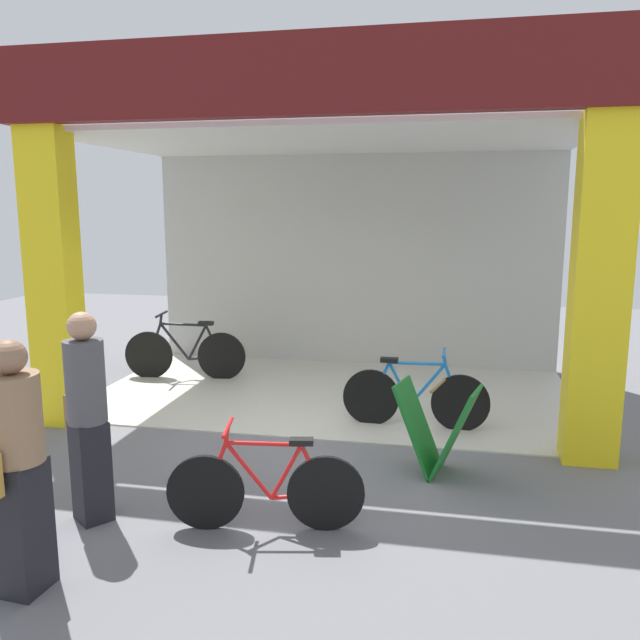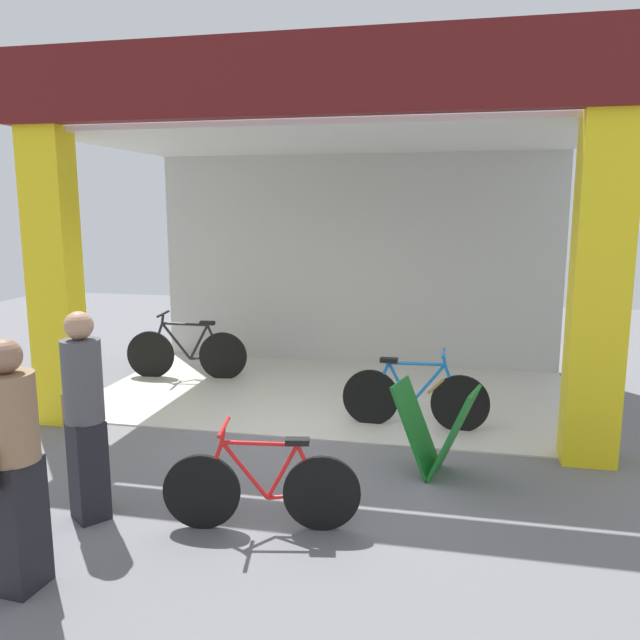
# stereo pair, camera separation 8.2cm
# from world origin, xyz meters

# --- Properties ---
(ground_plane) EXTENTS (20.37, 20.37, 0.00)m
(ground_plane) POSITION_xyz_m (0.00, 0.00, 0.00)
(ground_plane) COLOR slate
(ground_plane) RESTS_ON ground
(shop_facade) EXTENTS (6.39, 3.79, 4.06)m
(shop_facade) POSITION_xyz_m (0.00, 1.80, 2.18)
(shop_facade) COLOR beige
(shop_facade) RESTS_ON ground
(bicycle_inside_0) EXTENTS (1.64, 0.45, 0.90)m
(bicycle_inside_0) POSITION_xyz_m (1.13, 0.62, 0.36)
(bicycle_inside_0) COLOR black
(bicycle_inside_0) RESTS_ON ground
(bicycle_inside_1) EXTENTS (1.75, 0.48, 0.97)m
(bicycle_inside_1) POSITION_xyz_m (-2.21, 2.04, 0.39)
(bicycle_inside_1) COLOR black
(bicycle_inside_1) RESTS_ON ground
(bicycle_parked_0) EXTENTS (1.50, 0.41, 0.83)m
(bicycle_parked_0) POSITION_xyz_m (0.14, -1.92, 0.33)
(bicycle_parked_0) COLOR black
(bicycle_parked_0) RESTS_ON ground
(sandwich_board_sign) EXTENTS (0.82, 0.62, 0.87)m
(sandwich_board_sign) POSITION_xyz_m (1.39, -0.61, 0.43)
(sandwich_board_sign) COLOR #197226
(sandwich_board_sign) RESTS_ON ground
(pedestrian_0) EXTENTS (0.53, 0.48, 1.67)m
(pedestrian_0) POSITION_xyz_m (-1.27, -2.02, 0.85)
(pedestrian_0) COLOR black
(pedestrian_0) RESTS_ON ground
(pedestrian_1) EXTENTS (0.36, 0.56, 1.66)m
(pedestrian_1) POSITION_xyz_m (-1.16, -2.99, 0.86)
(pedestrian_1) COLOR black
(pedestrian_1) RESTS_ON ground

